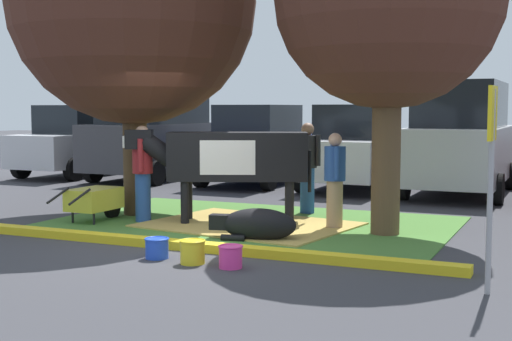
% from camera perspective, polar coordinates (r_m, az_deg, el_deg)
% --- Properties ---
extents(ground_plane, '(80.00, 80.00, 0.00)m').
position_cam_1_polar(ground_plane, '(10.26, -6.23, -5.89)').
color(ground_plane, '#38383D').
extents(grass_island, '(6.58, 4.38, 0.02)m').
position_cam_1_polar(grass_island, '(11.95, -0.44, -4.26)').
color(grass_island, '#477A33').
rests_on(grass_island, ground).
extents(curb_yellow, '(7.78, 0.24, 0.12)m').
position_cam_1_polar(curb_yellow, '(9.89, -6.14, -5.94)').
color(curb_yellow, yellow).
rests_on(curb_yellow, ground).
extents(hay_bedding, '(3.53, 2.87, 0.04)m').
position_cam_1_polar(hay_bedding, '(11.69, -0.61, -4.40)').
color(hay_bedding, tan).
rests_on(hay_bedding, ground).
extents(shade_tree_left, '(4.39, 4.39, 6.03)m').
position_cam_1_polar(shade_tree_left, '(13.09, -9.85, 13.22)').
color(shade_tree_left, '#4C3823').
rests_on(shade_tree_left, ground).
extents(cow_holstein, '(2.99, 1.62, 1.58)m').
position_cam_1_polar(cow_holstein, '(11.87, -1.99, 1.08)').
color(cow_holstein, black).
rests_on(cow_holstein, ground).
extents(calf_lying, '(1.33, 0.69, 0.48)m').
position_cam_1_polar(calf_lying, '(10.41, 0.07, -4.36)').
color(calf_lying, black).
rests_on(calf_lying, ground).
extents(person_handler, '(0.34, 0.49, 1.55)m').
position_cam_1_polar(person_handler, '(11.36, 6.34, -0.62)').
color(person_handler, '#9E7F5B').
rests_on(person_handler, ground).
extents(person_visitor_near, '(0.34, 0.49, 1.65)m').
position_cam_1_polar(person_visitor_near, '(12.15, -9.07, -0.01)').
color(person_visitor_near, '#23478C').
rests_on(person_visitor_near, ground).
extents(person_visitor_far, '(0.52, 0.34, 1.67)m').
position_cam_1_polar(person_visitor_far, '(13.00, 4.15, 0.44)').
color(person_visitor_far, '#23478C').
rests_on(person_visitor_far, ground).
extents(wheelbarrow, '(0.61, 1.60, 0.63)m').
position_cam_1_polar(wheelbarrow, '(12.40, -12.77, -2.28)').
color(wheelbarrow, gold).
rests_on(wheelbarrow, ground).
extents(parking_sign, '(0.06, 0.44, 2.16)m').
position_cam_1_polar(parking_sign, '(7.68, 18.36, 1.70)').
color(parking_sign, '#99999E').
rests_on(parking_sign, ground).
extents(bucket_blue, '(0.32, 0.32, 0.27)m').
position_cam_1_polar(bucket_blue, '(9.32, -7.95, -6.14)').
color(bucket_blue, blue).
rests_on(bucket_blue, ground).
extents(bucket_yellow, '(0.33, 0.33, 0.30)m').
position_cam_1_polar(bucket_yellow, '(8.95, -5.11, -6.47)').
color(bucket_yellow, yellow).
rests_on(bucket_yellow, ground).
extents(bucket_pink, '(0.31, 0.31, 0.28)m').
position_cam_1_polar(bucket_pink, '(8.69, -2.05, -6.88)').
color(bucket_pink, '#EA3893').
rests_on(bucket_pink, ground).
extents(sedan_silver, '(2.02, 4.40, 2.02)m').
position_cam_1_polar(sedan_silver, '(21.10, -13.93, 2.29)').
color(sedan_silver, silver).
rests_on(sedan_silver, ground).
extents(suv_dark_grey, '(2.13, 4.60, 2.52)m').
position_cam_1_polar(suv_dark_grey, '(19.61, -8.11, 3.02)').
color(suv_dark_grey, '#3D3D42').
rests_on(suv_dark_grey, ground).
extents(sedan_blue, '(2.02, 4.40, 2.02)m').
position_cam_1_polar(sedan_blue, '(18.29, 0.20, 2.04)').
color(sedan_blue, navy).
rests_on(sedan_blue, ground).
extents(hatchback_white, '(2.02, 4.40, 2.02)m').
position_cam_1_polar(hatchback_white, '(17.35, 8.18, 1.82)').
color(hatchback_white, silver).
rests_on(hatchback_white, ground).
extents(suv_black, '(2.13, 4.60, 2.52)m').
position_cam_1_polar(suv_black, '(16.55, 16.12, 2.51)').
color(suv_black, '#B7B7BC').
rests_on(suv_black, ground).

